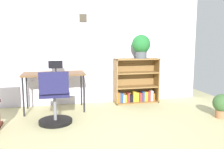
{
  "coord_description": "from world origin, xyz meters",
  "views": [
    {
      "loc": [
        -0.4,
        -2.6,
        1.29
      ],
      "look_at": [
        0.52,
        1.34,
        0.69
      ],
      "focal_mm": 37.53,
      "sensor_mm": 36.0,
      "label": 1
    }
  ],
  "objects_px": {
    "desk": "(54,76)",
    "keyboard": "(53,73)",
    "potted_plant_floor": "(222,105)",
    "bookshelf_low": "(136,84)",
    "potted_plant_on_shelf": "(141,45)",
    "office_chair": "(55,101)",
    "monitor": "(56,67)"
  },
  "relations": [
    {
      "from": "potted_plant_on_shelf",
      "to": "office_chair",
      "type": "bearing_deg",
      "value": -151.8
    },
    {
      "from": "monitor",
      "to": "office_chair",
      "type": "xyz_separation_m",
      "value": [
        -0.02,
        -0.79,
        -0.44
      ]
    },
    {
      "from": "desk",
      "to": "monitor",
      "type": "relative_size",
      "value": 4.33
    },
    {
      "from": "monitor",
      "to": "bookshelf_low",
      "type": "xyz_separation_m",
      "value": [
        1.61,
        0.18,
        -0.42
      ]
    },
    {
      "from": "bookshelf_low",
      "to": "potted_plant_on_shelf",
      "type": "distance_m",
      "value": 0.8
    },
    {
      "from": "potted_plant_on_shelf",
      "to": "bookshelf_low",
      "type": "bearing_deg",
      "value": 147.41
    },
    {
      "from": "desk",
      "to": "potted_plant_on_shelf",
      "type": "relative_size",
      "value": 2.32
    },
    {
      "from": "bookshelf_low",
      "to": "potted_plant_on_shelf",
      "type": "xyz_separation_m",
      "value": [
        0.09,
        -0.06,
        0.79
      ]
    },
    {
      "from": "monitor",
      "to": "potted_plant_floor",
      "type": "height_order",
      "value": "monitor"
    },
    {
      "from": "office_chair",
      "to": "potted_plant_on_shelf",
      "type": "distance_m",
      "value": 2.12
    },
    {
      "from": "monitor",
      "to": "keyboard",
      "type": "height_order",
      "value": "monitor"
    },
    {
      "from": "desk",
      "to": "potted_plant_floor",
      "type": "height_order",
      "value": "desk"
    },
    {
      "from": "potted_plant_floor",
      "to": "office_chair",
      "type": "bearing_deg",
      "value": 173.11
    },
    {
      "from": "keyboard",
      "to": "monitor",
      "type": "bearing_deg",
      "value": 77.35
    },
    {
      "from": "monitor",
      "to": "potted_plant_on_shelf",
      "type": "relative_size",
      "value": 0.53
    },
    {
      "from": "keyboard",
      "to": "potted_plant_floor",
      "type": "xyz_separation_m",
      "value": [
        2.72,
        -0.94,
        -0.49
      ]
    },
    {
      "from": "monitor",
      "to": "office_chair",
      "type": "height_order",
      "value": "monitor"
    },
    {
      "from": "bookshelf_low",
      "to": "potted_plant_on_shelf",
      "type": "relative_size",
      "value": 1.93
    },
    {
      "from": "keyboard",
      "to": "potted_plant_on_shelf",
      "type": "distance_m",
      "value": 1.83
    },
    {
      "from": "desk",
      "to": "monitor",
      "type": "height_order",
      "value": "monitor"
    },
    {
      "from": "monitor",
      "to": "potted_plant_on_shelf",
      "type": "distance_m",
      "value": 1.74
    },
    {
      "from": "potted_plant_on_shelf",
      "to": "monitor",
      "type": "bearing_deg",
      "value": -175.68
    },
    {
      "from": "bookshelf_low",
      "to": "monitor",
      "type": "bearing_deg",
      "value": -173.48
    },
    {
      "from": "monitor",
      "to": "bookshelf_low",
      "type": "relative_size",
      "value": 0.28
    },
    {
      "from": "office_chair",
      "to": "potted_plant_floor",
      "type": "relative_size",
      "value": 2.07
    },
    {
      "from": "desk",
      "to": "bookshelf_low",
      "type": "distance_m",
      "value": 1.68
    },
    {
      "from": "monitor",
      "to": "keyboard",
      "type": "xyz_separation_m",
      "value": [
        -0.04,
        -0.18,
        -0.1
      ]
    },
    {
      "from": "desk",
      "to": "keyboard",
      "type": "bearing_deg",
      "value": -92.74
    },
    {
      "from": "monitor",
      "to": "potted_plant_floor",
      "type": "bearing_deg",
      "value": -22.72
    },
    {
      "from": "keyboard",
      "to": "bookshelf_low",
      "type": "xyz_separation_m",
      "value": [
        1.65,
        0.36,
        -0.32
      ]
    },
    {
      "from": "keyboard",
      "to": "potted_plant_on_shelf",
      "type": "relative_size",
      "value": 0.77
    },
    {
      "from": "potted_plant_on_shelf",
      "to": "potted_plant_floor",
      "type": "relative_size",
      "value": 1.18
    }
  ]
}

